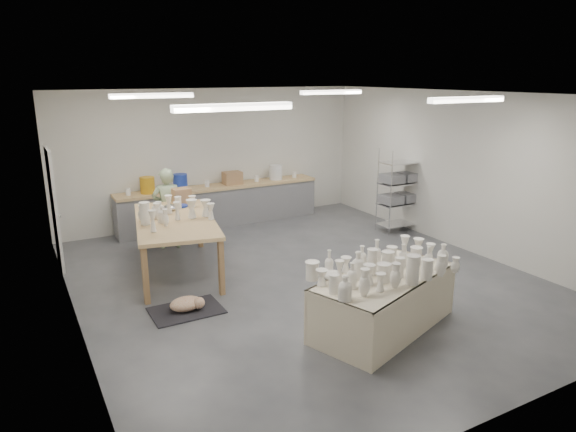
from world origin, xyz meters
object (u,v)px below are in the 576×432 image
drying_table (384,298)px  work_table (175,217)px  potter (168,208)px  red_stool (166,228)px

drying_table → work_table: 3.87m
drying_table → work_table: work_table is taller
drying_table → potter: 4.90m
work_table → potter: potter is taller
drying_table → work_table: bearing=97.8°
drying_table → red_stool: bearing=87.9°
potter → drying_table: bearing=125.8°
work_table → potter: bearing=91.5°
drying_table → potter: bearing=88.8°
drying_table → red_stool: drying_table is taller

